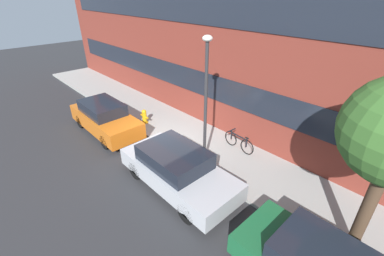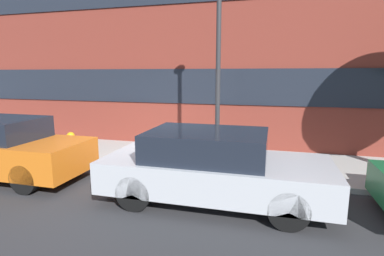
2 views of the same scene
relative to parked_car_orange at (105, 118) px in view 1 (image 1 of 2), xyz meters
The scene contains 8 objects.
ground_plane 3.22m from the parked_car_orange, 19.54° to the left, with size 56.00×56.00×0.00m, color #2B2B2D.
sidewalk_strip 3.90m from the parked_car_orange, 39.64° to the left, with size 28.00×2.80×0.12m.
rowhouse_facade 6.55m from the parked_car_orange, 55.44° to the left, with size 28.00×1.02×9.33m.
parked_car_orange is the anchor object (origin of this frame).
parked_car_silver 5.11m from the parked_car_orange, ahead, with size 4.30×1.81×1.37m.
fire_hydrant 1.82m from the parked_car_orange, 69.03° to the left, with size 0.57×0.32×0.70m.
bicycle 6.11m from the parked_car_orange, 30.84° to the left, with size 1.51×0.44×0.74m.
lamp_post 5.60m from the parked_car_orange, 16.86° to the left, with size 0.32×0.32×4.59m.
Camera 1 is at (7.44, -5.32, 5.91)m, focal length 24.00 mm.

